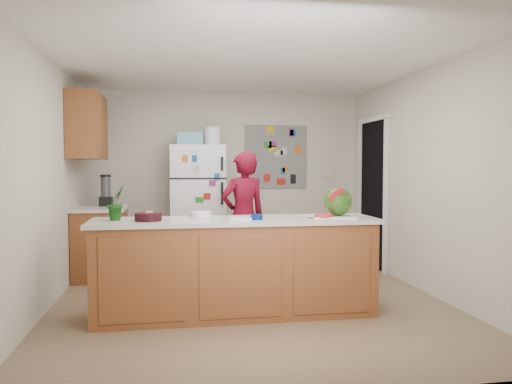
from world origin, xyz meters
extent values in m
cube|color=brown|center=(0.00, 0.00, -0.01)|extent=(4.00, 4.50, 0.02)
cube|color=beige|center=(0.00, 2.26, 1.25)|extent=(4.00, 0.02, 2.50)
cube|color=beige|center=(-2.01, 0.00, 1.25)|extent=(0.02, 4.50, 2.50)
cube|color=beige|center=(2.01, 0.00, 1.25)|extent=(0.02, 4.50, 2.50)
cube|color=white|center=(0.00, 0.00, 2.51)|extent=(4.00, 4.50, 0.02)
cube|color=black|center=(1.99, 1.45, 1.02)|extent=(0.03, 0.85, 2.04)
cube|color=brown|center=(-0.20, -0.50, 0.44)|extent=(2.60, 0.62, 0.88)
cube|color=silver|center=(-0.20, -0.50, 0.90)|extent=(2.68, 0.70, 0.04)
cube|color=brown|center=(-1.69, 1.35, 0.43)|extent=(0.60, 0.80, 0.86)
cube|color=silver|center=(-1.69, 1.35, 0.88)|extent=(0.64, 0.84, 0.04)
cube|color=brown|center=(-1.82, 1.30, 1.90)|extent=(0.35, 1.00, 0.80)
cube|color=silver|center=(-0.45, 1.88, 0.85)|extent=(0.75, 0.70, 1.70)
cube|color=#5999B2|center=(-0.55, 1.88, 1.79)|extent=(0.35, 0.28, 0.18)
cube|color=slate|center=(0.75, 2.24, 1.55)|extent=(0.95, 0.01, 0.95)
imported|color=maroon|center=(0.06, 0.82, 0.79)|extent=(0.67, 0.54, 1.59)
cylinder|color=black|center=(-1.64, 1.50, 1.09)|extent=(0.13, 0.13, 0.38)
cube|color=white|center=(0.75, -0.52, 0.93)|extent=(0.48, 0.40, 0.01)
sphere|color=#1F530C|center=(0.81, -0.50, 1.07)|extent=(0.27, 0.27, 0.27)
cylinder|color=#C92E40|center=(0.64, -0.57, 0.94)|extent=(0.18, 0.18, 0.02)
cylinder|color=black|center=(-1.00, -0.56, 0.96)|extent=(0.31, 0.31, 0.07)
cylinder|color=white|center=(-0.52, -0.36, 0.95)|extent=(0.25, 0.25, 0.06)
cylinder|color=navy|center=(-0.02, -0.62, 0.95)|extent=(0.15, 0.15, 0.05)
cylinder|color=tan|center=(-0.99, -0.53, 0.93)|extent=(0.25, 0.25, 0.02)
cube|color=silver|center=(-0.16, -0.59, 0.93)|extent=(0.22, 0.20, 0.02)
cube|color=slate|center=(0.53, -0.60, 0.93)|extent=(0.11, 0.07, 0.01)
imported|color=#184414|center=(-1.29, -0.45, 1.08)|extent=(0.21, 0.22, 0.32)
camera|label=1|loc=(-0.77, -5.14, 1.42)|focal=35.00mm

